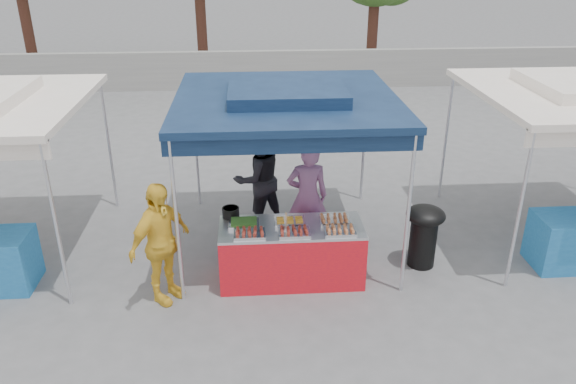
{
  "coord_description": "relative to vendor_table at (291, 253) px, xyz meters",
  "views": [
    {
      "loc": [
        -0.52,
        -6.92,
        4.5
      ],
      "look_at": [
        0.0,
        0.6,
        1.05
      ],
      "focal_mm": 35.0,
      "sensor_mm": 36.0,
      "label": 1
    }
  ],
  "objects": [
    {
      "name": "crate_right",
      "position": [
        0.41,
        0.51,
        -0.27
      ],
      "size": [
        0.5,
        0.35,
        0.3
      ],
      "primitive_type": "cube",
      "color": "#1648B6",
      "rests_on": "ground_plane"
    },
    {
      "name": "vendor_woman",
      "position": [
        0.31,
        0.89,
        0.45
      ],
      "size": [
        0.65,
        0.44,
        1.74
      ],
      "primitive_type": "imported",
      "rotation": [
        0.0,
        0.0,
        3.18
      ],
      "color": "#9A6292",
      "rests_on": "ground_plane"
    },
    {
      "name": "back_wall",
      "position": [
        0.0,
        11.1,
        0.17
      ],
      "size": [
        40.0,
        0.25,
        1.2
      ],
      "primitive_type": "cube",
      "color": "gray",
      "rests_on": "ground_plane"
    },
    {
      "name": "crate_stacked",
      "position": [
        0.41,
        0.51,
        0.03
      ],
      "size": [
        0.5,
        0.35,
        0.3
      ],
      "primitive_type": "cube",
      "color": "#1648B6",
      "rests_on": "crate_right"
    },
    {
      "name": "vendor_table",
      "position": [
        0.0,
        0.0,
        0.0
      ],
      "size": [
        2.0,
        0.8,
        0.85
      ],
      "color": "red",
      "rests_on": "ground_plane"
    },
    {
      "name": "food_tray_fr",
      "position": [
        0.63,
        -0.24,
        0.46
      ],
      "size": [
        0.42,
        0.3,
        0.07
      ],
      "color": "silver",
      "rests_on": "vendor_table"
    },
    {
      "name": "wok_burner",
      "position": [
        1.96,
        0.25,
        0.14
      ],
      "size": [
        0.57,
        0.57,
        0.96
      ],
      "rotation": [
        0.0,
        0.0,
        -0.13
      ],
      "color": "black",
      "rests_on": "ground_plane"
    },
    {
      "name": "customer_person",
      "position": [
        -1.74,
        -0.37,
        0.43
      ],
      "size": [
        0.95,
        1.04,
        1.7
      ],
      "primitive_type": "imported",
      "rotation": [
        0.0,
        0.0,
        0.89
      ],
      "color": "yellow",
      "rests_on": "ground_plane"
    },
    {
      "name": "food_tray_fm",
      "position": [
        0.02,
        -0.24,
        0.46
      ],
      "size": [
        0.42,
        0.3,
        0.07
      ],
      "color": "silver",
      "rests_on": "vendor_table"
    },
    {
      "name": "helper_man",
      "position": [
        -0.43,
        1.62,
        0.46
      ],
      "size": [
        1.07,
        0.99,
        1.77
      ],
      "primitive_type": "imported",
      "rotation": [
        0.0,
        0.0,
        3.63
      ],
      "color": "black",
      "rests_on": "ground_plane"
    },
    {
      "name": "cooking_pot",
      "position": [
        -0.84,
        0.35,
        0.5
      ],
      "size": [
        0.24,
        0.24,
        0.14
      ],
      "primitive_type": "cylinder",
      "color": "black",
      "rests_on": "vendor_table"
    },
    {
      "name": "crate_left",
      "position": [
        -0.51,
        0.73,
        -0.27
      ],
      "size": [
        0.51,
        0.36,
        0.31
      ],
      "primitive_type": "cube",
      "color": "#1648B6",
      "rests_on": "ground_plane"
    },
    {
      "name": "food_tray_bm",
      "position": [
        -0.02,
        0.09,
        0.46
      ],
      "size": [
        0.42,
        0.3,
        0.07
      ],
      "color": "silver",
      "rests_on": "vendor_table"
    },
    {
      "name": "main_canopy",
      "position": [
        0.0,
        1.07,
        1.94
      ],
      "size": [
        3.2,
        3.2,
        2.57
      ],
      "color": "silver",
      "rests_on": "ground_plane"
    },
    {
      "name": "skewer_cup",
      "position": [
        -0.09,
        -0.14,
        0.47
      ],
      "size": [
        0.08,
        0.08,
        0.1
      ],
      "primitive_type": "cylinder",
      "color": "silver",
      "rests_on": "vendor_table"
    },
    {
      "name": "food_tray_br",
      "position": [
        0.61,
        0.09,
        0.46
      ],
      "size": [
        0.42,
        0.3,
        0.07
      ],
      "color": "silver",
      "rests_on": "vendor_table"
    },
    {
      "name": "food_tray_fl",
      "position": [
        -0.58,
        -0.23,
        0.46
      ],
      "size": [
        0.42,
        0.3,
        0.07
      ],
      "color": "silver",
      "rests_on": "vendor_table"
    },
    {
      "name": "food_tray_bl",
      "position": [
        -0.65,
        0.07,
        0.46
      ],
      "size": [
        0.42,
        0.3,
        0.07
      ],
      "color": "silver",
      "rests_on": "vendor_table"
    },
    {
      "name": "ground_plane",
      "position": [
        0.0,
        0.1,
        -0.43
      ],
      "size": [
        80.0,
        80.0,
        0.0
      ],
      "primitive_type": "plane",
      "color": "slate"
    }
  ]
}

